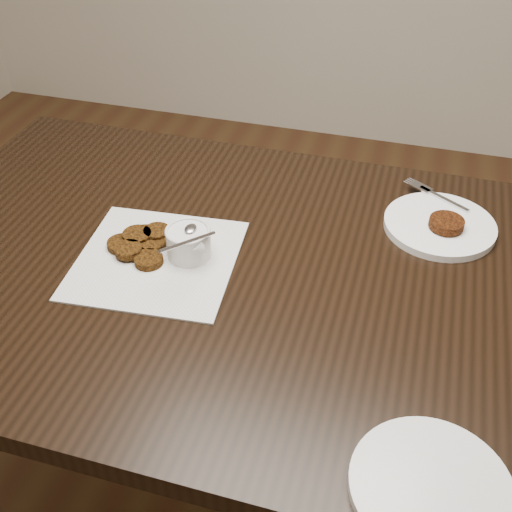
{
  "coord_description": "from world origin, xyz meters",
  "views": [
    {
      "loc": [
        0.23,
        -0.79,
        1.47
      ],
      "look_at": [
        -0.0,
        0.01,
        0.8
      ],
      "focal_mm": 43.95,
      "sensor_mm": 36.0,
      "label": 1
    }
  ],
  "objects_px": {
    "table": "(243,399)",
    "plate_empty": "(431,488)",
    "napkin": "(157,259)",
    "plate_with_patty": "(440,222)",
    "sauce_ramekin": "(188,229)"
  },
  "relations": [
    {
      "from": "napkin",
      "to": "table",
      "type": "bearing_deg",
      "value": 8.73
    },
    {
      "from": "plate_with_patty",
      "to": "table",
      "type": "bearing_deg",
      "value": -146.8
    },
    {
      "from": "sauce_ramekin",
      "to": "plate_empty",
      "type": "distance_m",
      "value": 0.59
    },
    {
      "from": "napkin",
      "to": "sauce_ramekin",
      "type": "bearing_deg",
      "value": 27.33
    },
    {
      "from": "table",
      "to": "plate_with_patty",
      "type": "bearing_deg",
      "value": 33.2
    },
    {
      "from": "table",
      "to": "plate_with_patty",
      "type": "relative_size",
      "value": 6.29
    },
    {
      "from": "table",
      "to": "plate_empty",
      "type": "distance_m",
      "value": 0.63
    },
    {
      "from": "napkin",
      "to": "plate_empty",
      "type": "xyz_separation_m",
      "value": [
        0.51,
        -0.33,
        0.01
      ]
    },
    {
      "from": "table",
      "to": "napkin",
      "type": "height_order",
      "value": "napkin"
    },
    {
      "from": "table",
      "to": "plate_empty",
      "type": "xyz_separation_m",
      "value": [
        0.36,
        -0.35,
        0.38
      ]
    },
    {
      "from": "plate_with_patty",
      "to": "sauce_ramekin",
      "type": "bearing_deg",
      "value": -153.64
    },
    {
      "from": "napkin",
      "to": "plate_with_patty",
      "type": "distance_m",
      "value": 0.55
    },
    {
      "from": "sauce_ramekin",
      "to": "plate_empty",
      "type": "height_order",
      "value": "sauce_ramekin"
    },
    {
      "from": "napkin",
      "to": "plate_with_patty",
      "type": "relative_size",
      "value": 1.33
    },
    {
      "from": "sauce_ramekin",
      "to": "napkin",
      "type": "bearing_deg",
      "value": -152.67
    }
  ]
}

